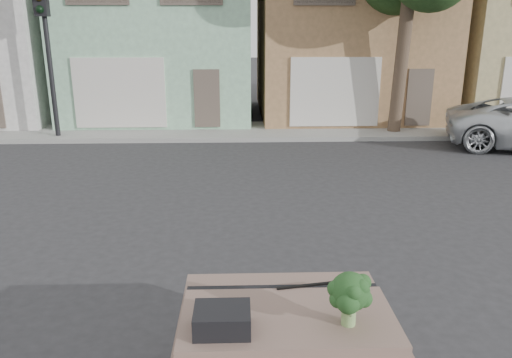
{
  "coord_description": "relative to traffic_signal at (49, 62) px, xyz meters",
  "views": [
    {
      "loc": [
        -0.42,
        -7.05,
        3.58
      ],
      "look_at": [
        -0.16,
        0.5,
        1.3
      ],
      "focal_mm": 35.0,
      "sensor_mm": 36.0,
      "label": 1
    }
  ],
  "objects": [
    {
      "name": "ground_plane",
      "position": [
        6.5,
        -9.5,
        -2.55
      ],
      "size": [
        120.0,
        120.0,
        0.0
      ],
      "primitive_type": "plane",
      "color": "#303033",
      "rests_on": "ground"
    },
    {
      "name": "sidewalk",
      "position": [
        6.5,
        1.0,
        -2.47
      ],
      "size": [
        40.0,
        3.0,
        0.15
      ],
      "primitive_type": "cube",
      "color": "gray",
      "rests_on": "ground"
    },
    {
      "name": "townhouse_mint",
      "position": [
        3.0,
        5.0,
        1.23
      ],
      "size": [
        7.2,
        8.2,
        7.55
      ],
      "primitive_type": "cube",
      "color": "#93C5A1",
      "rests_on": "ground"
    },
    {
      "name": "townhouse_tan",
      "position": [
        10.5,
        5.0,
        1.23
      ],
      "size": [
        7.2,
        8.2,
        7.55
      ],
      "primitive_type": "cube",
      "color": "#9D754D",
      "rests_on": "ground"
    },
    {
      "name": "traffic_signal",
      "position": [
        0.0,
        0.0,
        0.0
      ],
      "size": [
        0.4,
        0.4,
        5.1
      ],
      "primitive_type": "cube",
      "color": "black",
      "rests_on": "ground"
    },
    {
      "name": "tree_near",
      "position": [
        11.5,
        0.3,
        1.7
      ],
      "size": [
        4.4,
        4.0,
        8.5
      ],
      "primitive_type": "cube",
      "color": "#1F3B18",
      "rests_on": "ground"
    },
    {
      "name": "instrument_hump",
      "position": [
        5.92,
        -12.85,
        -1.33
      ],
      "size": [
        0.48,
        0.38,
        0.2
      ],
      "primitive_type": "cube",
      "color": "black",
      "rests_on": "car_dashboard"
    },
    {
      "name": "wiper_arm",
      "position": [
        6.78,
        -12.12,
        -1.42
      ],
      "size": [
        0.69,
        0.15,
        0.02
      ],
      "primitive_type": "cube",
      "rotation": [
        0.0,
        0.0,
        0.17
      ],
      "color": "black",
      "rests_on": "car_dashboard"
    },
    {
      "name": "broccoli",
      "position": [
        7.01,
        -12.8,
        -1.18
      ],
      "size": [
        0.58,
        0.58,
        0.5
      ],
      "primitive_type": "cube",
      "rotation": [
        0.0,
        0.0,
        2.33
      ],
      "color": "#1B3B19",
      "rests_on": "car_dashboard"
    }
  ]
}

